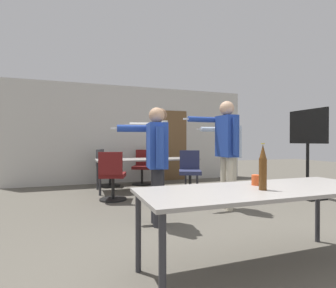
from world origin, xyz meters
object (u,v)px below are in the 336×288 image
at_px(person_right_polo, 231,147).
at_px(drink_cup, 256,180).
at_px(office_chair_near_pushed, 190,174).
at_px(office_chair_side_rolled, 143,168).
at_px(person_center_tall, 156,154).
at_px(person_left_plaid, 160,146).
at_px(beer_bottle, 263,168).
at_px(person_near_casual, 226,143).
at_px(office_chair_mid_tucked, 112,178).
at_px(office_chair_far_right, 107,169).
at_px(tv_screen, 308,144).

distance_m(person_right_polo, drink_cup, 2.94).
bearing_deg(office_chair_near_pushed, office_chair_side_rolled, -46.95).
relative_size(person_center_tall, office_chair_side_rolled, 1.76).
bearing_deg(person_center_tall, person_left_plaid, -12.56).
bearing_deg(beer_bottle, person_near_casual, 66.17).
distance_m(office_chair_side_rolled, office_chair_mid_tucked, 2.03).
height_order(person_left_plaid, person_center_tall, person_left_plaid).
bearing_deg(person_near_casual, office_chair_near_pushed, 0.56).
distance_m(office_chair_far_right, beer_bottle, 5.07).
relative_size(person_center_tall, office_chair_mid_tucked, 1.70).
bearing_deg(person_right_polo, office_chair_far_right, 49.91).
distance_m(office_chair_side_rolled, drink_cup, 4.80).
bearing_deg(drink_cup, office_chair_far_right, 100.17).
bearing_deg(tv_screen, drink_cup, -54.52).
xyz_separation_m(person_right_polo, drink_cup, (-1.38, -2.58, -0.24)).
relative_size(tv_screen, office_chair_mid_tucked, 1.89).
distance_m(office_chair_side_rolled, office_chair_near_pushed, 1.77).
height_order(person_left_plaid, person_right_polo, person_left_plaid).
xyz_separation_m(person_left_plaid, person_near_casual, (0.94, -0.73, 0.06)).
height_order(office_chair_near_pushed, beer_bottle, beer_bottle).
bearing_deg(office_chair_mid_tucked, office_chair_side_rolled, 76.94).
bearing_deg(office_chair_far_right, tv_screen, 76.70).
xyz_separation_m(office_chair_side_rolled, office_chair_mid_tucked, (-1.02, -1.75, 0.02)).
relative_size(person_near_casual, beer_bottle, 4.60).
relative_size(tv_screen, person_center_tall, 1.11).
height_order(tv_screen, office_chair_near_pushed, tv_screen).
xyz_separation_m(office_chair_mid_tucked, office_chair_near_pushed, (1.67, 0.11, -0.00)).
bearing_deg(office_chair_mid_tucked, office_chair_near_pushed, 20.90).
xyz_separation_m(person_center_tall, office_chair_far_right, (-0.29, 3.38, -0.52)).
bearing_deg(beer_bottle, office_chair_side_rolled, 87.95).
bearing_deg(office_chair_far_right, beer_bottle, 32.35).
xyz_separation_m(office_chair_side_rolled, office_chair_near_pushed, (0.65, -1.64, 0.02)).
relative_size(person_near_casual, office_chair_far_right, 1.94).
xyz_separation_m(person_center_tall, beer_bottle, (0.46, -1.61, -0.05)).
relative_size(office_chair_near_pushed, drink_cup, 9.73).
distance_m(person_near_casual, beer_bottle, 2.21).
bearing_deg(person_near_casual, office_chair_far_right, 26.95).
xyz_separation_m(tv_screen, office_chair_mid_tucked, (-3.75, 1.04, -0.64)).
bearing_deg(person_left_plaid, person_near_casual, -113.45).
height_order(office_chair_side_rolled, office_chair_near_pushed, office_chair_near_pushed).
bearing_deg(person_left_plaid, office_chair_side_rolled, 8.54).
bearing_deg(office_chair_mid_tucked, office_chair_far_right, 104.18).
xyz_separation_m(person_left_plaid, office_chair_far_right, (-0.70, 2.25, -0.62)).
distance_m(person_center_tall, drink_cup, 1.51).
height_order(person_right_polo, office_chair_side_rolled, person_right_polo).
distance_m(tv_screen, person_left_plaid, 3.00).
xyz_separation_m(tv_screen, office_chair_near_pushed, (-2.08, 1.15, -0.64)).
height_order(person_center_tall, person_right_polo, person_right_polo).
bearing_deg(drink_cup, tv_screen, 35.48).
distance_m(person_left_plaid, person_center_tall, 1.21).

